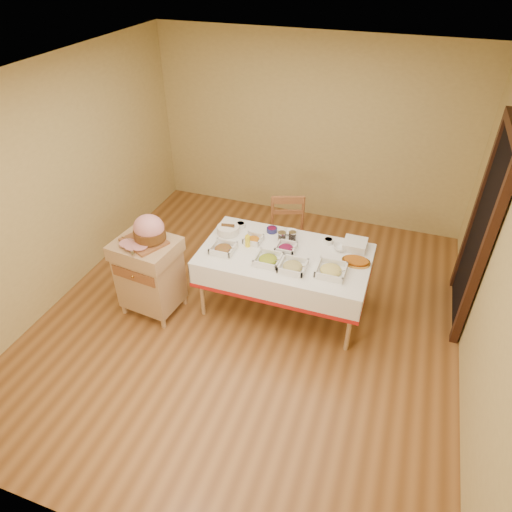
# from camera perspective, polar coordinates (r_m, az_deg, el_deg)

# --- Properties ---
(room_shell) EXTENTS (5.00, 5.00, 5.00)m
(room_shell) POSITION_cam_1_polar(r_m,az_deg,el_deg) (4.46, -0.90, 4.60)
(room_shell) COLOR #905B2C
(room_shell) RESTS_ON ground
(doorway) EXTENTS (0.09, 1.10, 2.20)m
(doorway) POSITION_cam_1_polar(r_m,az_deg,el_deg) (5.20, 26.42, 3.01)
(doorway) COLOR black
(doorway) RESTS_ON ground
(dining_table) EXTENTS (1.82, 1.02, 0.76)m
(dining_table) POSITION_cam_1_polar(r_m,az_deg,el_deg) (5.01, 3.58, -1.19)
(dining_table) COLOR tan
(dining_table) RESTS_ON ground
(butcher_cart) EXTENTS (0.71, 0.61, 0.92)m
(butcher_cart) POSITION_cam_1_polar(r_m,az_deg,el_deg) (5.16, -13.17, -2.00)
(butcher_cart) COLOR tan
(butcher_cart) RESTS_ON ground
(dining_chair) EXTENTS (0.56, 0.54, 0.98)m
(dining_chair) POSITION_cam_1_polar(r_m,az_deg,el_deg) (5.67, 3.96, 2.50)
(dining_chair) COLOR brown
(dining_chair) RESTS_ON ground
(ham_on_board) EXTENTS (0.47, 0.45, 0.31)m
(ham_on_board) POSITION_cam_1_polar(r_m,az_deg,el_deg) (4.87, -13.31, 3.06)
(ham_on_board) COLOR brown
(ham_on_board) RESTS_ON butcher_cart
(serving_dish_a) EXTENTS (0.25, 0.25, 0.11)m
(serving_dish_a) POSITION_cam_1_polar(r_m,az_deg,el_deg) (4.94, -4.13, 0.94)
(serving_dish_a) COLOR white
(serving_dish_a) RESTS_ON dining_table
(serving_dish_b) EXTENTS (0.26, 0.26, 0.11)m
(serving_dish_b) POSITION_cam_1_polar(r_m,az_deg,el_deg) (4.76, 1.52, -0.43)
(serving_dish_b) COLOR white
(serving_dish_b) RESTS_ON dining_table
(serving_dish_c) EXTENTS (0.27, 0.27, 0.11)m
(serving_dish_c) POSITION_cam_1_polar(r_m,az_deg,el_deg) (4.68, 4.62, -1.29)
(serving_dish_c) COLOR white
(serving_dish_c) RESTS_ON dining_table
(serving_dish_d) EXTENTS (0.29, 0.29, 0.11)m
(serving_dish_d) POSITION_cam_1_polar(r_m,az_deg,el_deg) (4.67, 9.35, -1.76)
(serving_dish_d) COLOR white
(serving_dish_d) RESTS_ON dining_table
(serving_dish_e) EXTENTS (0.20, 0.19, 0.09)m
(serving_dish_e) POSITION_cam_1_polar(r_m,az_deg,el_deg) (5.08, -0.35, 2.10)
(serving_dish_e) COLOR white
(serving_dish_e) RESTS_ON dining_table
(serving_dish_f) EXTENTS (0.22, 0.21, 0.10)m
(serving_dish_f) POSITION_cam_1_polar(r_m,az_deg,el_deg) (4.95, 3.77, 1.04)
(serving_dish_f) COLOR white
(serving_dish_f) RESTS_ON dining_table
(small_bowl_left) EXTENTS (0.11, 0.11, 0.05)m
(small_bowl_left) POSITION_cam_1_polar(r_m,az_deg,el_deg) (5.34, -1.95, 3.93)
(small_bowl_left) COLOR white
(small_bowl_left) RESTS_ON dining_table
(small_bowl_mid) EXTENTS (0.12, 0.12, 0.05)m
(small_bowl_mid) POSITION_cam_1_polar(r_m,az_deg,el_deg) (5.25, 2.01, 3.31)
(small_bowl_mid) COLOR navy
(small_bowl_mid) RESTS_ON dining_table
(small_bowl_right) EXTENTS (0.11, 0.11, 0.05)m
(small_bowl_right) POSITION_cam_1_polar(r_m,az_deg,el_deg) (5.12, 9.04, 1.88)
(small_bowl_right) COLOR white
(small_bowl_right) RESTS_ON dining_table
(bowl_white_imported) EXTENTS (0.15, 0.15, 0.04)m
(bowl_white_imported) POSITION_cam_1_polar(r_m,az_deg,el_deg) (5.24, 4.29, 2.97)
(bowl_white_imported) COLOR white
(bowl_white_imported) RESTS_ON dining_table
(bowl_small_imported) EXTENTS (0.16, 0.16, 0.05)m
(bowl_small_imported) POSITION_cam_1_polar(r_m,az_deg,el_deg) (5.04, 10.57, 1.02)
(bowl_small_imported) COLOR white
(bowl_small_imported) RESTS_ON dining_table
(preserve_jar_left) EXTENTS (0.09, 0.09, 0.12)m
(preserve_jar_left) POSITION_cam_1_polar(r_m,az_deg,el_deg) (5.08, 3.24, 2.34)
(preserve_jar_left) COLOR silver
(preserve_jar_left) RESTS_ON dining_table
(preserve_jar_right) EXTENTS (0.09, 0.09, 0.11)m
(preserve_jar_right) POSITION_cam_1_polar(r_m,az_deg,el_deg) (5.11, 4.56, 2.44)
(preserve_jar_right) COLOR silver
(preserve_jar_right) RESTS_ON dining_table
(mustard_bottle) EXTENTS (0.05, 0.05, 0.17)m
(mustard_bottle) POSITION_cam_1_polar(r_m,az_deg,el_deg) (4.98, -1.06, 1.94)
(mustard_bottle) COLOR yellow
(mustard_bottle) RESTS_ON dining_table
(bread_basket) EXTENTS (0.25, 0.25, 0.11)m
(bread_basket) POSITION_cam_1_polar(r_m,az_deg,el_deg) (5.23, -3.51, 3.31)
(bread_basket) COLOR white
(bread_basket) RESTS_ON dining_table
(plate_stack) EXTENTS (0.24, 0.24, 0.09)m
(plate_stack) POSITION_cam_1_polar(r_m,az_deg,el_deg) (5.08, 12.28, 1.40)
(plate_stack) COLOR white
(plate_stack) RESTS_ON dining_table
(brass_platter) EXTENTS (0.30, 0.21, 0.04)m
(brass_platter) POSITION_cam_1_polar(r_m,az_deg,el_deg) (4.87, 12.40, -0.67)
(brass_platter) COLOR #B37D32
(brass_platter) RESTS_ON dining_table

